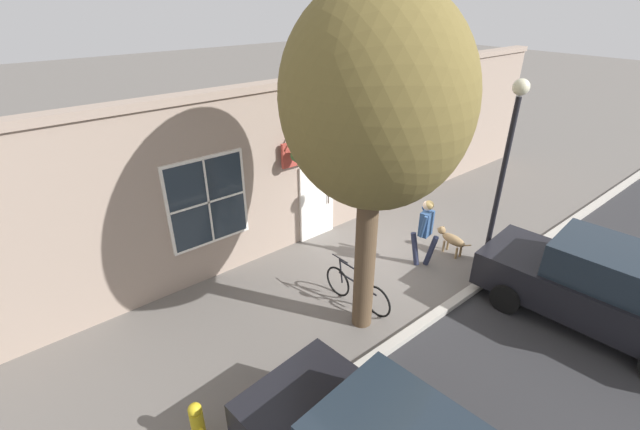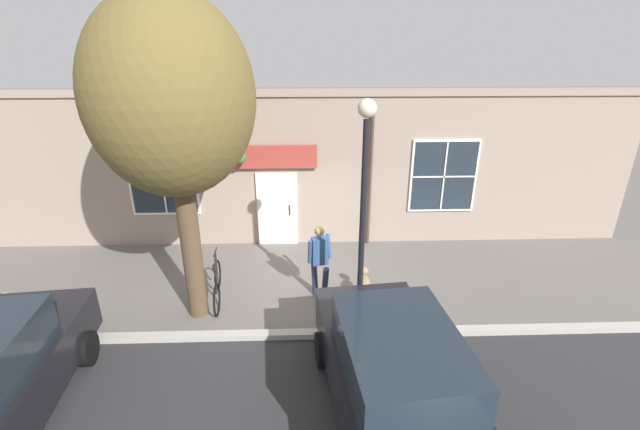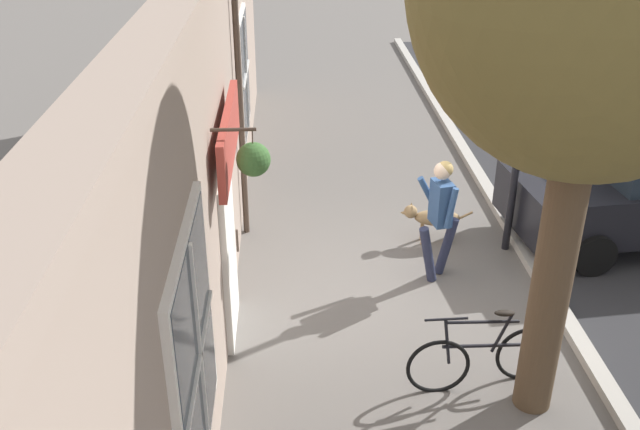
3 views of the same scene
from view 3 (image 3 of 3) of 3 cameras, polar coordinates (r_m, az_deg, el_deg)
The scene contains 6 objects.
ground_plane at distance 9.76m, azimuth 6.23°, elevation -5.99°, with size 90.00×90.00×0.00m, color #66605B.
storefront_facade at distance 8.71m, azimuth -8.51°, elevation 5.39°, with size 0.95×18.00×4.22m.
pedestrian_walking at distance 9.62m, azimuth 9.62°, elevation 0.48°, with size 0.62×0.55×1.74m.
dog_on_leash at distance 10.79m, azimuth 9.02°, elevation -0.22°, with size 1.09×0.33×0.64m.
leaning_bicycle at distance 8.13m, azimuth 12.91°, elevation -11.00°, with size 1.73×0.24×1.00m.
street_lamp at distance 9.95m, azimuth 16.60°, elevation 12.49°, with size 0.32×0.32×4.51m.
Camera 3 is at (-1.43, -8.07, 5.30)m, focal length 40.00 mm.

